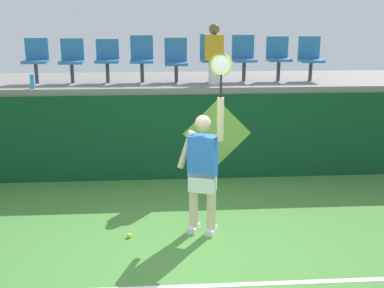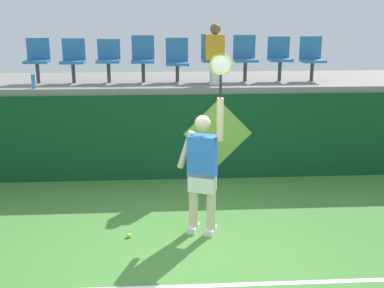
{
  "view_description": "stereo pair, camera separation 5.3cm",
  "coord_description": "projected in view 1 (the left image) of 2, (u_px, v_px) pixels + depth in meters",
  "views": [
    {
      "loc": [
        -0.34,
        -5.57,
        3.02
      ],
      "look_at": [
        0.12,
        1.06,
        1.19
      ],
      "focal_mm": 44.67,
      "sensor_mm": 36.0,
      "label": 1
    },
    {
      "loc": [
        -0.29,
        -5.57,
        3.02
      ],
      "look_at": [
        0.12,
        1.06,
        1.19
      ],
      "focal_mm": 44.67,
      "sensor_mm": 36.0,
      "label": 2
    }
  ],
  "objects": [
    {
      "name": "stadium_chair_6",
      "position": [
        244.0,
        56.0,
        9.4
      ],
      "size": [
        0.44,
        0.42,
        0.89
      ],
      "color": "#38383D",
      "rests_on": "spectator_platform"
    },
    {
      "name": "stadium_chair_1",
      "position": [
        72.0,
        58.0,
        9.18
      ],
      "size": [
        0.44,
        0.42,
        0.83
      ],
      "color": "#38383D",
      "rests_on": "spectator_platform"
    },
    {
      "name": "water_bottle",
      "position": [
        32.0,
        82.0,
        8.5
      ],
      "size": [
        0.07,
        0.07,
        0.25
      ],
      "primitive_type": "cylinder",
      "color": "#338CE5",
      "rests_on": "spectator_platform"
    },
    {
      "name": "tennis_player",
      "position": [
        203.0,
        168.0,
        6.57
      ],
      "size": [
        0.72,
        0.38,
        2.52
      ],
      "color": "white",
      "rests_on": "ground_plane"
    },
    {
      "name": "spectator_0",
      "position": [
        214.0,
        53.0,
        8.92
      ],
      "size": [
        0.34,
        0.2,
        1.12
      ],
      "color": "white",
      "rests_on": "spectator_platform"
    },
    {
      "name": "stadium_chair_0",
      "position": [
        36.0,
        58.0,
        9.13
      ],
      "size": [
        0.44,
        0.42,
        0.84
      ],
      "color": "#38383D",
      "rests_on": "spectator_platform"
    },
    {
      "name": "stadium_chair_4",
      "position": [
        176.0,
        59.0,
        9.32
      ],
      "size": [
        0.44,
        0.42,
        0.84
      ],
      "color": "#38383D",
      "rests_on": "spectator_platform"
    },
    {
      "name": "court_baseline_stripe",
      "position": [
        193.0,
        286.0,
        5.46
      ],
      "size": [
        11.99,
        0.08,
        0.01
      ],
      "primitive_type": "cube",
      "color": "white",
      "rests_on": "ground_plane"
    },
    {
      "name": "tennis_ball",
      "position": [
        129.0,
        235.0,
        6.64
      ],
      "size": [
        0.07,
        0.07,
        0.07
      ],
      "primitive_type": "sphere",
      "color": "#D1E533",
      "rests_on": "ground_plane"
    },
    {
      "name": "wall_signage_mount",
      "position": [
        216.0,
        178.0,
        9.03
      ],
      "size": [
        1.27,
        0.01,
        1.51
      ],
      "color": "#0F4223",
      "rests_on": "ground_plane"
    },
    {
      "name": "court_back_wall",
      "position": [
        178.0,
        137.0,
        8.87
      ],
      "size": [
        13.32,
        0.2,
        1.59
      ],
      "primitive_type": "cube",
      "color": "#0F4223",
      "rests_on": "ground_plane"
    },
    {
      "name": "stadium_chair_8",
      "position": [
        310.0,
        56.0,
        9.49
      ],
      "size": [
        0.44,
        0.42,
        0.86
      ],
      "color": "#38383D",
      "rests_on": "spectator_platform"
    },
    {
      "name": "stadium_chair_7",
      "position": [
        278.0,
        56.0,
        9.44
      ],
      "size": [
        0.44,
        0.42,
        0.86
      ],
      "color": "#38383D",
      "rests_on": "spectator_platform"
    },
    {
      "name": "ground_plane",
      "position": [
        189.0,
        255.0,
        6.18
      ],
      "size": [
        40.0,
        40.0,
        0.0
      ],
      "primitive_type": "plane",
      "color": "#478438"
    },
    {
      "name": "spectator_platform",
      "position": [
        176.0,
        82.0,
        9.78
      ],
      "size": [
        13.32,
        2.47,
        0.12
      ],
      "primitive_type": "cube",
      "color": "gray",
      "rests_on": "court_back_wall"
    },
    {
      "name": "stadium_chair_5",
      "position": [
        212.0,
        55.0,
        9.35
      ],
      "size": [
        0.44,
        0.42,
        0.91
      ],
      "color": "#38383D",
      "rests_on": "spectator_platform"
    },
    {
      "name": "stadium_chair_3",
      "position": [
        142.0,
        56.0,
        9.26
      ],
      "size": [
        0.44,
        0.42,
        0.89
      ],
      "color": "#38383D",
      "rests_on": "spectator_platform"
    },
    {
      "name": "stadium_chair_2",
      "position": [
        107.0,
        58.0,
        9.22
      ],
      "size": [
        0.44,
        0.42,
        0.82
      ],
      "color": "#38383D",
      "rests_on": "spectator_platform"
    }
  ]
}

